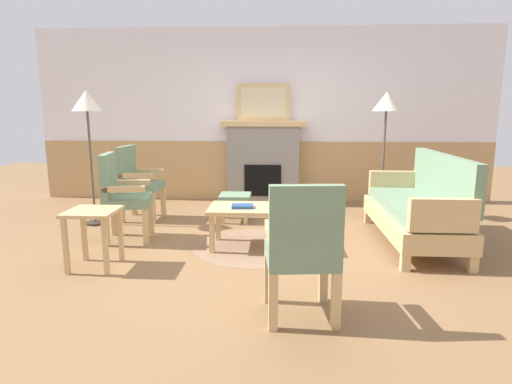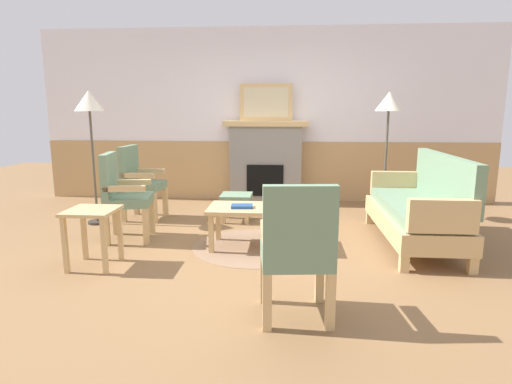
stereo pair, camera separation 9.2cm
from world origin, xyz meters
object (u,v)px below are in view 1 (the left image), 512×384
object	(u,v)px
armchair_front_left	(303,246)
coffee_table	(254,212)
framed_picture	(263,102)
side_table	(93,222)
book_on_table	(243,206)
floor_lamp_by_chairs	(87,109)
footstool	(235,200)
fireplace	(263,161)
floor_lamp_by_couch	(386,109)
couch	(418,208)
armchair_near_fireplace	(121,193)
armchair_by_window_left	(137,179)

from	to	relation	value
armchair_front_left	coffee_table	bearing A→B (deg)	105.03
framed_picture	side_table	bearing A→B (deg)	-116.09
book_on_table	side_table	xyz separation A→B (m)	(-1.32, -0.64, -0.02)
side_table	floor_lamp_by_chairs	size ratio (longest dim) A/B	0.33
framed_picture	footstool	bearing A→B (deg)	-105.13
framed_picture	side_table	xyz separation A→B (m)	(-1.44, -2.94, -1.13)
footstool	coffee_table	bearing A→B (deg)	-73.31
framed_picture	floor_lamp_by_chairs	bearing A→B (deg)	-145.58
fireplace	floor_lamp_by_couch	bearing A→B (deg)	-25.31
fireplace	side_table	distance (m)	3.28
couch	armchair_near_fireplace	xyz separation A→B (m)	(-3.26, -0.07, 0.14)
side_table	coffee_table	bearing A→B (deg)	25.72
couch	armchair_front_left	size ratio (longest dim) A/B	1.84
fireplace	side_table	world-z (taller)	fireplace
floor_lamp_by_couch	floor_lamp_by_chairs	distance (m)	3.82
couch	armchair_by_window_left	distance (m)	3.51
couch	floor_lamp_by_chairs	world-z (taller)	floor_lamp_by_chairs
fireplace	armchair_near_fireplace	bearing A→B (deg)	-125.58
armchair_near_fireplace	floor_lamp_by_couch	xyz separation A→B (m)	(3.16, 1.30, 0.91)
side_table	floor_lamp_by_chairs	xyz separation A→B (m)	(-0.66, 1.50, 1.02)
coffee_table	side_table	world-z (taller)	side_table
book_on_table	armchair_by_window_left	bearing A→B (deg)	142.79
framed_picture	armchair_near_fireplace	distance (m)	2.76
armchair_by_window_left	couch	bearing A→B (deg)	-14.37
armchair_by_window_left	floor_lamp_by_couch	xyz separation A→B (m)	(3.30, 0.37, 0.91)
fireplace	framed_picture	size ratio (longest dim) A/B	1.62
framed_picture	floor_lamp_by_chairs	world-z (taller)	framed_picture
coffee_table	book_on_table	distance (m)	0.15
footstool	floor_lamp_by_chairs	bearing A→B (deg)	-171.94
armchair_by_window_left	armchair_front_left	xyz separation A→B (m)	(2.06, -2.68, 0.00)
armchair_by_window_left	side_table	xyz separation A→B (m)	(0.20, -1.79, -0.10)
footstool	armchair_front_left	xyz separation A→B (m)	(0.74, -2.65, 0.25)
armchair_by_window_left	floor_lamp_by_chairs	distance (m)	1.07
framed_picture	coffee_table	xyz separation A→B (m)	(-0.00, -2.25, -1.17)
side_table	armchair_by_window_left	bearing A→B (deg)	96.25
armchair_front_left	floor_lamp_by_couch	bearing A→B (deg)	67.87
armchair_front_left	book_on_table	bearing A→B (deg)	109.58
couch	footstool	world-z (taller)	couch
couch	armchair_front_left	distance (m)	2.26
couch	footstool	xyz separation A→B (m)	(-2.08, 0.83, -0.11)
framed_picture	coffee_table	size ratio (longest dim) A/B	0.83
framed_picture	book_on_table	bearing A→B (deg)	-93.09
fireplace	book_on_table	xyz separation A→B (m)	(-0.12, -2.30, -0.20)
coffee_table	footstool	distance (m)	1.11
fireplace	armchair_by_window_left	world-z (taller)	fireplace
side_table	floor_lamp_by_couch	xyz separation A→B (m)	(3.10, 2.16, 1.02)
armchair_by_window_left	side_table	distance (m)	1.81
armchair_front_left	floor_lamp_by_chairs	bearing A→B (deg)	136.56
footstool	side_table	world-z (taller)	side_table
coffee_table	armchair_front_left	size ratio (longest dim) A/B	0.98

